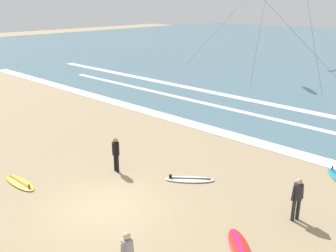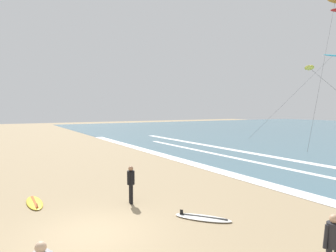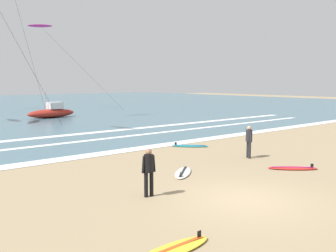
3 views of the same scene
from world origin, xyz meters
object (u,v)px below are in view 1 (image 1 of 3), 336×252
surfboard_foreground_flat (20,183)px  surfboard_near_water (240,249)px  surfboard_right_spare (190,179)px  surfer_mid_group (116,152)px  surfer_left_far (297,196)px

surfboard_foreground_flat → surfboard_near_water: bearing=16.3°
surfboard_near_water → surfboard_right_spare: 4.81m
surfer_mid_group → surfboard_near_water: surfer_mid_group is taller
surfboard_near_water → surfer_mid_group: bearing=172.9°
surfboard_near_water → surfer_left_far: bearing=80.3°
surfer_mid_group → surfboard_right_spare: surfer_mid_group is taller
surfboard_near_water → surfboard_foreground_flat: bearing=-163.7°
surfboard_foreground_flat → surfer_left_far: bearing=29.3°
surfer_left_far → surfboard_foreground_flat: size_ratio=0.76×
surfer_mid_group → surfboard_right_spare: size_ratio=0.80×
surfer_left_far → surfboard_foreground_flat: surfer_left_far is taller
surfboard_foreground_flat → surfer_mid_group: bearing=60.5°
surfer_left_far → surfboard_near_water: 2.90m
surfboard_near_water → surfboard_right_spare: size_ratio=0.97×
surfboard_near_water → surfboard_right_spare: same height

